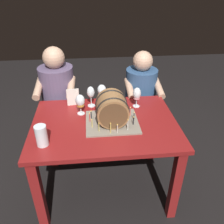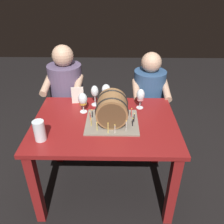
{
  "view_description": "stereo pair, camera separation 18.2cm",
  "coord_description": "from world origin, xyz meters",
  "px_view_note": "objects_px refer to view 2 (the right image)",
  "views": [
    {
      "loc": [
        -0.1,
        -1.57,
        1.8
      ],
      "look_at": [
        0.06,
        -0.01,
        0.85
      ],
      "focal_mm": 37.17,
      "sensor_mm": 36.0,
      "label": 1
    },
    {
      "loc": [
        0.09,
        -1.58,
        1.8
      ],
      "look_at": [
        0.06,
        -0.01,
        0.85
      ],
      "focal_mm": 37.17,
      "sensor_mm": 36.0,
      "label": 2
    }
  ],
  "objects_px": {
    "wine_glass_amber": "(83,100)",
    "wine_glass_white": "(107,90)",
    "dining_table": "(105,134)",
    "barrel_cake": "(112,110)",
    "beer_pint": "(40,131)",
    "wine_glass_empty": "(95,92)",
    "menu_card": "(78,95)",
    "wine_glass_rose": "(141,96)",
    "person_seated_right": "(147,107)",
    "person_seated_left": "(68,103)"
  },
  "relations": [
    {
      "from": "barrel_cake",
      "to": "person_seated_right",
      "type": "relative_size",
      "value": 0.37
    },
    {
      "from": "wine_glass_amber",
      "to": "wine_glass_empty",
      "type": "height_order",
      "value": "wine_glass_empty"
    },
    {
      "from": "dining_table",
      "to": "wine_glass_empty",
      "type": "height_order",
      "value": "wine_glass_empty"
    },
    {
      "from": "dining_table",
      "to": "wine_glass_amber",
      "type": "height_order",
      "value": "wine_glass_amber"
    },
    {
      "from": "wine_glass_rose",
      "to": "menu_card",
      "type": "xyz_separation_m",
      "value": [
        -0.57,
        0.08,
        -0.04
      ]
    },
    {
      "from": "beer_pint",
      "to": "menu_card",
      "type": "xyz_separation_m",
      "value": [
        0.19,
        0.56,
        0.0
      ]
    },
    {
      "from": "wine_glass_amber",
      "to": "wine_glass_white",
      "type": "distance_m",
      "value": 0.26
    },
    {
      "from": "wine_glass_rose",
      "to": "person_seated_right",
      "type": "height_order",
      "value": "person_seated_right"
    },
    {
      "from": "wine_glass_amber",
      "to": "menu_card",
      "type": "distance_m",
      "value": 0.18
    },
    {
      "from": "dining_table",
      "to": "person_seated_left",
      "type": "distance_m",
      "value": 0.8
    },
    {
      "from": "wine_glass_white",
      "to": "wine_glass_rose",
      "type": "bearing_deg",
      "value": -17.82
    },
    {
      "from": "wine_glass_amber",
      "to": "person_seated_left",
      "type": "height_order",
      "value": "person_seated_left"
    },
    {
      "from": "dining_table",
      "to": "wine_glass_rose",
      "type": "height_order",
      "value": "wine_glass_rose"
    },
    {
      "from": "beer_pint",
      "to": "person_seated_right",
      "type": "xyz_separation_m",
      "value": [
        0.89,
        0.91,
        -0.31
      ]
    },
    {
      "from": "wine_glass_white",
      "to": "wine_glass_empty",
      "type": "bearing_deg",
      "value": -156.38
    },
    {
      "from": "menu_card",
      "to": "person_seated_left",
      "type": "height_order",
      "value": "person_seated_left"
    },
    {
      "from": "barrel_cake",
      "to": "person_seated_left",
      "type": "xyz_separation_m",
      "value": [
        -0.5,
        0.68,
        -0.31
      ]
    },
    {
      "from": "person_seated_right",
      "to": "wine_glass_empty",
      "type": "bearing_deg",
      "value": -144.8
    },
    {
      "from": "wine_glass_amber",
      "to": "person_seated_left",
      "type": "relative_size",
      "value": 0.15
    },
    {
      "from": "wine_glass_amber",
      "to": "wine_glass_rose",
      "type": "bearing_deg",
      "value": 9.04
    },
    {
      "from": "beer_pint",
      "to": "person_seated_left",
      "type": "distance_m",
      "value": 0.95
    },
    {
      "from": "wine_glass_white",
      "to": "beer_pint",
      "type": "xyz_separation_m",
      "value": [
        -0.46,
        -0.57,
        -0.05
      ]
    },
    {
      "from": "dining_table",
      "to": "person_seated_right",
      "type": "height_order",
      "value": "person_seated_right"
    },
    {
      "from": "wine_glass_rose",
      "to": "person_seated_left",
      "type": "relative_size",
      "value": 0.15
    },
    {
      "from": "beer_pint",
      "to": "wine_glass_amber",
      "type": "bearing_deg",
      "value": 56.49
    },
    {
      "from": "wine_glass_empty",
      "to": "barrel_cake",
      "type": "bearing_deg",
      "value": -61.54
    },
    {
      "from": "dining_table",
      "to": "menu_card",
      "type": "relative_size",
      "value": 7.33
    },
    {
      "from": "wine_glass_empty",
      "to": "wine_glass_rose",
      "type": "bearing_deg",
      "value": -7.07
    },
    {
      "from": "wine_glass_empty",
      "to": "person_seated_right",
      "type": "xyz_separation_m",
      "value": [
        0.54,
        0.38,
        -0.37
      ]
    },
    {
      "from": "wine_glass_white",
      "to": "person_seated_left",
      "type": "bearing_deg",
      "value": 142.99
    },
    {
      "from": "wine_glass_empty",
      "to": "dining_table",
      "type": "bearing_deg",
      "value": -70.38
    },
    {
      "from": "dining_table",
      "to": "menu_card",
      "type": "distance_m",
      "value": 0.46
    },
    {
      "from": "dining_table",
      "to": "wine_glass_white",
      "type": "relative_size",
      "value": 6.41
    },
    {
      "from": "barrel_cake",
      "to": "beer_pint",
      "type": "height_order",
      "value": "barrel_cake"
    },
    {
      "from": "barrel_cake",
      "to": "beer_pint",
      "type": "relative_size",
      "value": 2.69
    },
    {
      "from": "wine_glass_white",
      "to": "menu_card",
      "type": "height_order",
      "value": "wine_glass_white"
    },
    {
      "from": "barrel_cake",
      "to": "wine_glass_amber",
      "type": "bearing_deg",
      "value": 146.67
    },
    {
      "from": "barrel_cake",
      "to": "wine_glass_empty",
      "type": "xyz_separation_m",
      "value": [
        -0.16,
        0.29,
        0.01
      ]
    },
    {
      "from": "wine_glass_amber",
      "to": "beer_pint",
      "type": "distance_m",
      "value": 0.48
    },
    {
      "from": "dining_table",
      "to": "beer_pint",
      "type": "height_order",
      "value": "beer_pint"
    },
    {
      "from": "wine_glass_rose",
      "to": "menu_card",
      "type": "distance_m",
      "value": 0.57
    },
    {
      "from": "barrel_cake",
      "to": "wine_glass_amber",
      "type": "height_order",
      "value": "barrel_cake"
    },
    {
      "from": "barrel_cake",
      "to": "menu_card",
      "type": "bearing_deg",
      "value": 134.52
    },
    {
      "from": "wine_glass_amber",
      "to": "person_seated_left",
      "type": "xyz_separation_m",
      "value": [
        -0.25,
        0.51,
        -0.31
      ]
    },
    {
      "from": "wine_glass_rose",
      "to": "person_seated_left",
      "type": "xyz_separation_m",
      "value": [
        -0.75,
        0.43,
        -0.31
      ]
    },
    {
      "from": "wine_glass_rose",
      "to": "dining_table",
      "type": "bearing_deg",
      "value": -142.76
    },
    {
      "from": "wine_glass_white",
      "to": "person_seated_right",
      "type": "distance_m",
      "value": 0.66
    },
    {
      "from": "menu_card",
      "to": "person_seated_right",
      "type": "relative_size",
      "value": 0.14
    },
    {
      "from": "wine_glass_white",
      "to": "person_seated_right",
      "type": "bearing_deg",
      "value": 37.6
    },
    {
      "from": "dining_table",
      "to": "wine_glass_rose",
      "type": "distance_m",
      "value": 0.46
    }
  ]
}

